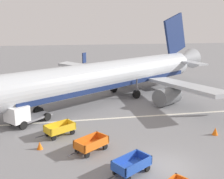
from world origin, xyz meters
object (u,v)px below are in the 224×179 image
at_px(baggage_cart_far_end, 60,129).
at_px(traffic_cone_near_plane, 215,131).
at_px(baggage_cart_fourth_in_row, 91,144).
at_px(traffic_cone_mid_apron, 40,145).
at_px(baggage_cart_third_in_row, 132,165).
at_px(service_truck_beside_carts, 21,115).
at_px(airplane, 117,75).

distance_m(baggage_cart_far_end, traffic_cone_near_plane, 13.79).
xyz_separation_m(baggage_cart_fourth_in_row, traffic_cone_mid_apron, (-3.96, 1.06, -0.29)).
relative_size(baggage_cart_fourth_in_row, traffic_cone_near_plane, 4.83).
distance_m(baggage_cart_fourth_in_row, traffic_cone_near_plane, 11.22).
bearing_deg(baggage_cart_third_in_row, traffic_cone_mid_apron, 143.25).
height_order(baggage_cart_third_in_row, traffic_cone_near_plane, baggage_cart_third_in_row).
relative_size(baggage_cart_third_in_row, service_truck_beside_carts, 0.76).
xyz_separation_m(airplane, traffic_cone_near_plane, (6.11, -13.84, -2.71)).
bearing_deg(service_truck_beside_carts, baggage_cart_far_end, -39.71).
bearing_deg(baggage_cart_third_in_row, airplane, 81.49).
xyz_separation_m(service_truck_beside_carts, traffic_cone_mid_apron, (2.08, -5.43, -0.79)).
height_order(airplane, service_truck_beside_carts, airplane).
height_order(airplane, traffic_cone_near_plane, airplane).
relative_size(baggage_cart_fourth_in_row, service_truck_beside_carts, 0.74).
distance_m(airplane, traffic_cone_near_plane, 15.37).
bearing_deg(baggage_cart_fourth_in_row, traffic_cone_near_plane, 5.61).
relative_size(baggage_cart_far_end, service_truck_beside_carts, 0.76).
xyz_separation_m(baggage_cart_third_in_row, traffic_cone_mid_apron, (-6.24, 4.66, -0.29)).
relative_size(airplane, baggage_cart_far_end, 9.83).
bearing_deg(baggage_cart_far_end, traffic_cone_near_plane, -9.95).
height_order(baggage_cart_fourth_in_row, baggage_cart_far_end, same).
distance_m(airplane, baggage_cart_third_in_row, 18.90).
xyz_separation_m(airplane, baggage_cart_far_end, (-7.47, -11.46, -2.45)).
bearing_deg(traffic_cone_near_plane, baggage_cart_far_end, 170.05).
relative_size(baggage_cart_far_end, traffic_cone_near_plane, 4.99).
height_order(baggage_cart_third_in_row, baggage_cart_fourth_in_row, same).
height_order(airplane, baggage_cart_far_end, airplane).
relative_size(baggage_cart_third_in_row, traffic_cone_near_plane, 4.96).
bearing_deg(baggage_cart_far_end, service_truck_beside_carts, 140.29).
relative_size(airplane, traffic_cone_mid_apron, 53.87).
bearing_deg(baggage_cart_third_in_row, traffic_cone_near_plane, 27.88).
bearing_deg(airplane, baggage_cart_third_in_row, -98.51).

